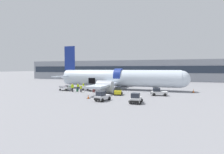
# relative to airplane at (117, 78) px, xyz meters

# --- Properties ---
(ground_plane) EXTENTS (500.00, 500.00, 0.00)m
(ground_plane) POSITION_rel_airplane_xyz_m (0.04, -6.10, -2.64)
(ground_plane) COLOR gray
(terminal_strip) EXTENTS (103.71, 10.93, 8.50)m
(terminal_strip) POSITION_rel_airplane_xyz_m (0.04, 36.21, 1.62)
(terminal_strip) COLOR gray
(terminal_strip) RESTS_ON ground_plane
(airplane) EXTENTS (32.18, 25.94, 10.83)m
(airplane) POSITION_rel_airplane_xyz_m (0.00, 0.00, 0.00)
(airplane) COLOR silver
(airplane) RESTS_ON ground_plane
(baggage_tug_lead) EXTENTS (3.11, 2.04, 1.43)m
(baggage_tug_lead) POSITION_rel_airplane_xyz_m (10.04, -7.18, -2.02)
(baggage_tug_lead) COLOR white
(baggage_tug_lead) RESTS_ON ground_plane
(baggage_tug_mid) EXTENTS (2.19, 3.11, 1.55)m
(baggage_tug_mid) POSITION_rel_airplane_xyz_m (1.96, -15.18, -1.98)
(baggage_tug_mid) COLOR silver
(baggage_tug_mid) RESTS_ON ground_plane
(baggage_tug_rear) EXTENTS (1.88, 2.76, 1.50)m
(baggage_tug_rear) POSITION_rel_airplane_xyz_m (7.25, -15.43, -2.00)
(baggage_tug_rear) COLOR white
(baggage_tug_rear) RESTS_ON ground_plane
(baggage_tug_spare) EXTENTS (2.08, 2.56, 1.54)m
(baggage_tug_spare) POSITION_rel_airplane_xyz_m (2.61, -8.45, -2.00)
(baggage_tug_spare) COLOR yellow
(baggage_tug_spare) RESTS_ON ground_plane
(baggage_cart_loading) EXTENTS (4.16, 2.66, 1.03)m
(baggage_cart_loading) POSITION_rel_airplane_xyz_m (-5.26, -4.65, -2.11)
(baggage_cart_loading) COLOR silver
(baggage_cart_loading) RESTS_ON ground_plane
(baggage_cart_queued) EXTENTS (4.09, 2.76, 1.17)m
(baggage_cart_queued) POSITION_rel_airplane_xyz_m (-10.41, -5.63, -2.07)
(baggage_cart_queued) COLOR #B7BABF
(baggage_cart_queued) RESTS_ON ground_plane
(ground_crew_loader_a) EXTENTS (0.51, 0.49, 1.57)m
(ground_crew_loader_a) POSITION_rel_airplane_xyz_m (-0.93, -2.80, -1.81)
(ground_crew_loader_a) COLOR #1E2338
(ground_crew_loader_a) RESTS_ON ground_plane
(ground_crew_loader_b) EXTENTS (0.53, 0.48, 1.56)m
(ground_crew_loader_b) POSITION_rel_airplane_xyz_m (-8.23, -4.19, -1.81)
(ground_crew_loader_b) COLOR #1E2338
(ground_crew_loader_b) RESTS_ON ground_plane
(ground_crew_driver) EXTENTS (0.56, 0.49, 1.62)m
(ground_crew_driver) POSITION_rel_airplane_xyz_m (-7.48, -2.98, -1.78)
(ground_crew_driver) COLOR #2D2D33
(ground_crew_driver) RESTS_ON ground_plane
(ground_crew_supervisor) EXTENTS (0.59, 0.58, 1.84)m
(ground_crew_supervisor) POSITION_rel_airplane_xyz_m (-7.86, -7.36, -1.67)
(ground_crew_supervisor) COLOR #2D2D33
(ground_crew_supervisor) RESTS_ON ground_plane
(ground_crew_helper) EXTENTS (0.44, 0.53, 1.54)m
(ground_crew_helper) POSITION_rel_airplane_xyz_m (-5.88, -7.24, -1.83)
(ground_crew_helper) COLOR black
(ground_crew_helper) RESTS_ON ground_plane
(suitcase_on_tarmac_upright) EXTENTS (0.45, 0.35, 0.73)m
(suitcase_on_tarmac_upright) POSITION_rel_airplane_xyz_m (-7.10, -6.63, -2.32)
(suitcase_on_tarmac_upright) COLOR #14472D
(suitcase_on_tarmac_upright) RESTS_ON ground_plane
(suitcase_on_tarmac_spare) EXTENTS (0.52, 0.35, 0.83)m
(suitcase_on_tarmac_spare) POSITION_rel_airplane_xyz_m (-3.17, -6.77, -2.27)
(suitcase_on_tarmac_spare) COLOR #4C1E1E
(suitcase_on_tarmac_spare) RESTS_ON ground_plane
(safety_cone_nose) EXTENTS (0.54, 0.54, 0.74)m
(safety_cone_nose) POSITION_rel_airplane_xyz_m (16.78, -0.95, -2.29)
(safety_cone_nose) COLOR black
(safety_cone_nose) RESTS_ON ground_plane
(safety_cone_engine_left) EXTENTS (0.50, 0.50, 0.64)m
(safety_cone_engine_left) POSITION_rel_airplane_xyz_m (-0.92, -14.10, -2.34)
(safety_cone_engine_left) COLOR black
(safety_cone_engine_left) RESTS_ON ground_plane
(safety_cone_wingtip) EXTENTS (0.46, 0.46, 0.74)m
(safety_cone_wingtip) POSITION_rel_airplane_xyz_m (2.08, -6.66, -2.29)
(safety_cone_wingtip) COLOR black
(safety_cone_wingtip) RESTS_ON ground_plane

